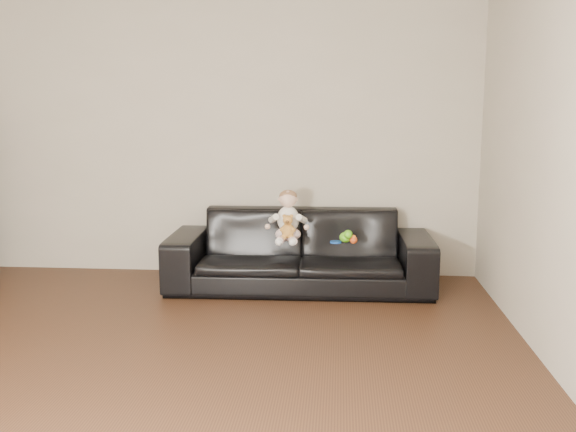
# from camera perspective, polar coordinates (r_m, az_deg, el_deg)

# --- Properties ---
(floor) EXTENTS (5.50, 5.50, 0.00)m
(floor) POSITION_cam_1_polar(r_m,az_deg,el_deg) (3.86, -14.46, -15.09)
(floor) COLOR #422717
(floor) RESTS_ON ground
(wall_back) EXTENTS (5.00, 0.00, 5.00)m
(wall_back) POSITION_cam_1_polar(r_m,az_deg,el_deg) (6.18, -6.63, 6.87)
(wall_back) COLOR #BAB09C
(wall_back) RESTS_ON ground
(sofa) EXTENTS (2.33, 0.95, 0.68)m
(sofa) POSITION_cam_1_polar(r_m,az_deg,el_deg) (5.71, 1.06, -3.06)
(sofa) COLOR black
(sofa) RESTS_ON floor
(baby) EXTENTS (0.31, 0.38, 0.45)m
(baby) POSITION_cam_1_polar(r_m,az_deg,el_deg) (5.53, -0.01, -0.25)
(baby) COLOR #FDD6D6
(baby) RESTS_ON sofa
(teddy_bear) EXTENTS (0.13, 0.13, 0.20)m
(teddy_bear) POSITION_cam_1_polar(r_m,az_deg,el_deg) (5.41, -0.02, -0.96)
(teddy_bear) COLOR #C28637
(teddy_bear) RESTS_ON sofa
(toy_green) EXTENTS (0.15, 0.16, 0.09)m
(toy_green) POSITION_cam_1_polar(r_m,az_deg,el_deg) (5.54, 5.14, -1.89)
(toy_green) COLOR #5CCD18
(toy_green) RESTS_ON sofa
(toy_rattle) EXTENTS (0.07, 0.07, 0.07)m
(toy_rattle) POSITION_cam_1_polar(r_m,az_deg,el_deg) (5.49, 5.85, -2.13)
(toy_rattle) COLOR #E84E1B
(toy_rattle) RESTS_ON sofa
(toy_blue_disc) EXTENTS (0.11, 0.11, 0.01)m
(toy_blue_disc) POSITION_cam_1_polar(r_m,az_deg,el_deg) (5.52, 4.27, -2.32)
(toy_blue_disc) COLOR blue
(toy_blue_disc) RESTS_ON sofa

